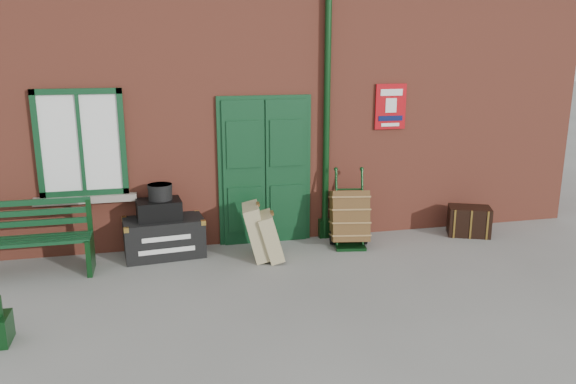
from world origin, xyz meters
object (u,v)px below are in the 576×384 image
object	(u,v)px
bench	(26,238)
houdini_trunk	(164,237)
porter_trolley	(349,217)
dark_trunk	(469,221)

from	to	relation	value
bench	houdini_trunk	bearing A→B (deg)	9.68
porter_trolley	bench	bearing A→B (deg)	-167.99
bench	dark_trunk	xyz separation A→B (m)	(6.57, 0.14, -0.28)
dark_trunk	bench	bearing A→B (deg)	-156.06
houdini_trunk	porter_trolley	world-z (taller)	porter_trolley
bench	houdini_trunk	distance (m)	1.81
houdini_trunk	dark_trunk	distance (m)	4.80
bench	dark_trunk	bearing A→B (deg)	1.12
bench	porter_trolley	world-z (taller)	porter_trolley
houdini_trunk	dark_trunk	bearing A→B (deg)	-7.40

